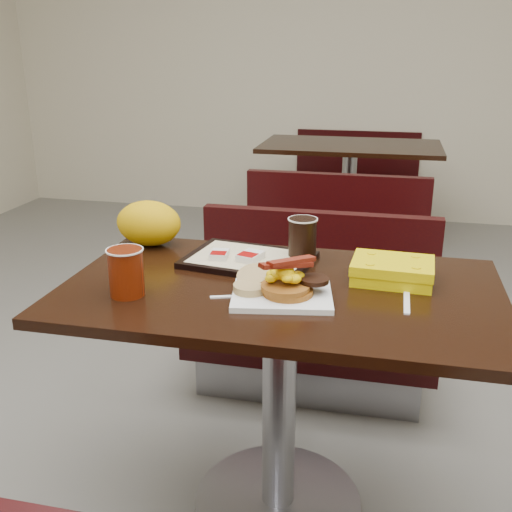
% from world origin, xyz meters
% --- Properties ---
extents(floor, '(6.00, 7.00, 0.01)m').
position_xyz_m(floor, '(0.00, 0.00, 0.00)').
color(floor, gray).
rests_on(floor, ground).
extents(wall_back, '(6.00, 0.01, 2.80)m').
position_xyz_m(wall_back, '(0.00, 3.50, 1.40)').
color(wall_back, beige).
rests_on(wall_back, ground).
extents(table_near, '(1.20, 0.70, 0.75)m').
position_xyz_m(table_near, '(0.00, 0.00, 0.38)').
color(table_near, black).
rests_on(table_near, floor).
extents(bench_near_n, '(1.00, 0.46, 0.72)m').
position_xyz_m(bench_near_n, '(0.00, 0.70, 0.36)').
color(bench_near_n, black).
rests_on(bench_near_n, floor).
extents(table_far, '(1.20, 0.70, 0.75)m').
position_xyz_m(table_far, '(0.00, 2.60, 0.38)').
color(table_far, black).
rests_on(table_far, floor).
extents(bench_far_s, '(1.00, 0.46, 0.72)m').
position_xyz_m(bench_far_s, '(0.00, 1.90, 0.36)').
color(bench_far_s, black).
rests_on(bench_far_s, floor).
extents(bench_far_n, '(1.00, 0.46, 0.72)m').
position_xyz_m(bench_far_n, '(0.00, 3.30, 0.36)').
color(bench_far_n, black).
rests_on(bench_far_n, floor).
extents(platter, '(0.29, 0.24, 0.02)m').
position_xyz_m(platter, '(0.02, -0.08, 0.76)').
color(platter, white).
rests_on(platter, table_near).
extents(pancake_stack, '(0.16, 0.16, 0.03)m').
position_xyz_m(pancake_stack, '(0.03, -0.08, 0.78)').
color(pancake_stack, '#974719').
rests_on(pancake_stack, platter).
extents(sausage_patty, '(0.08, 0.08, 0.01)m').
position_xyz_m(sausage_patty, '(0.10, -0.06, 0.80)').
color(sausage_patty, black).
rests_on(sausage_patty, pancake_stack).
extents(scrambled_eggs, '(0.10, 0.09, 0.05)m').
position_xyz_m(scrambled_eggs, '(0.02, -0.07, 0.82)').
color(scrambled_eggs, yellow).
rests_on(scrambled_eggs, pancake_stack).
extents(bacon_strips, '(0.16, 0.16, 0.01)m').
position_xyz_m(bacon_strips, '(0.03, -0.08, 0.85)').
color(bacon_strips, '#4E0D05').
rests_on(bacon_strips, scrambled_eggs).
extents(muffin_bottom, '(0.10, 0.10, 0.02)m').
position_xyz_m(muffin_bottom, '(-0.07, -0.09, 0.78)').
color(muffin_bottom, tan).
rests_on(muffin_bottom, platter).
extents(muffin_top, '(0.11, 0.11, 0.05)m').
position_xyz_m(muffin_top, '(-0.07, -0.04, 0.79)').
color(muffin_top, tan).
rests_on(muffin_top, platter).
extents(coffee_cup_near, '(0.12, 0.12, 0.13)m').
position_xyz_m(coffee_cup_near, '(-0.39, -0.15, 0.81)').
color(coffee_cup_near, '#912005').
rests_on(coffee_cup_near, table_near).
extents(fork, '(0.13, 0.07, 0.00)m').
position_xyz_m(fork, '(-0.12, -0.11, 0.75)').
color(fork, white).
rests_on(fork, table_near).
extents(knife, '(0.02, 0.18, 0.00)m').
position_xyz_m(knife, '(0.34, -0.02, 0.75)').
color(knife, white).
rests_on(knife, table_near).
extents(condiment_syrup, '(0.04, 0.03, 0.01)m').
position_xyz_m(condiment_syrup, '(-0.03, -0.03, 0.75)').
color(condiment_syrup, '#C14208').
rests_on(condiment_syrup, table_near).
extents(condiment_ketchup, '(0.04, 0.04, 0.01)m').
position_xyz_m(condiment_ketchup, '(-0.00, 0.04, 0.75)').
color(condiment_ketchup, '#8C0504').
rests_on(condiment_ketchup, table_near).
extents(tray, '(0.41, 0.32, 0.02)m').
position_xyz_m(tray, '(-0.13, 0.17, 0.76)').
color(tray, black).
rests_on(tray, table_near).
extents(hashbrown_sleeve_left, '(0.06, 0.07, 0.02)m').
position_xyz_m(hashbrown_sleeve_left, '(-0.22, 0.14, 0.78)').
color(hashbrown_sleeve_left, silver).
rests_on(hashbrown_sleeve_left, tray).
extents(hashbrown_sleeve_right, '(0.08, 0.09, 0.02)m').
position_xyz_m(hashbrown_sleeve_right, '(-0.12, 0.14, 0.78)').
color(hashbrown_sleeve_right, silver).
rests_on(hashbrown_sleeve_right, tray).
extents(coffee_cup_far, '(0.10, 0.10, 0.12)m').
position_xyz_m(coffee_cup_far, '(0.02, 0.22, 0.83)').
color(coffee_cup_far, black).
rests_on(coffee_cup_far, tray).
extents(clamshell, '(0.23, 0.18, 0.06)m').
position_xyz_m(clamshell, '(0.30, 0.11, 0.78)').
color(clamshell, '#DCC103').
rests_on(clamshell, table_near).
extents(paper_bag, '(0.24, 0.20, 0.15)m').
position_xyz_m(paper_bag, '(-0.49, 0.26, 0.82)').
color(paper_bag, '#E4B407').
rests_on(paper_bag, table_near).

